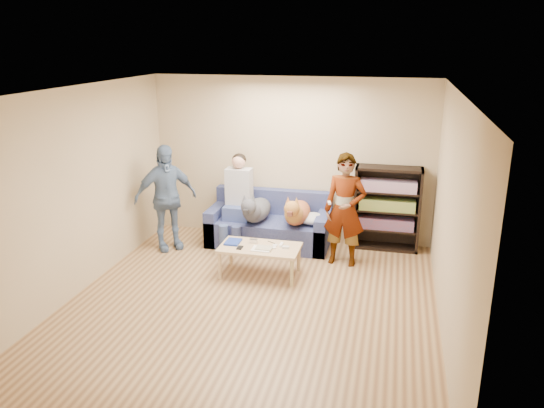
% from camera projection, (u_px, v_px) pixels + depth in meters
% --- Properties ---
extents(ground, '(5.00, 5.00, 0.00)m').
position_uv_depth(ground, '(250.00, 306.00, 6.52)').
color(ground, brown).
rests_on(ground, ground).
extents(ceiling, '(5.00, 5.00, 0.00)m').
position_uv_depth(ceiling, '(246.00, 91.00, 5.74)').
color(ceiling, white).
rests_on(ceiling, ground).
extents(wall_back, '(4.50, 0.00, 4.50)m').
position_uv_depth(wall_back, '(291.00, 159.00, 8.45)').
color(wall_back, tan).
rests_on(wall_back, ground).
extents(wall_front, '(4.50, 0.00, 4.50)m').
position_uv_depth(wall_front, '(153.00, 307.00, 3.81)').
color(wall_front, tan).
rests_on(wall_front, ground).
extents(wall_left, '(0.00, 5.00, 5.00)m').
position_uv_depth(wall_left, '(75.00, 193.00, 6.62)').
color(wall_left, tan).
rests_on(wall_left, ground).
extents(wall_right, '(0.00, 5.00, 5.00)m').
position_uv_depth(wall_right, '(452.00, 220.00, 5.63)').
color(wall_right, tan).
rests_on(wall_right, ground).
extents(blanket, '(0.47, 0.40, 0.16)m').
position_uv_depth(blanket, '(312.00, 219.00, 8.11)').
color(blanket, silver).
rests_on(blanket, sofa).
extents(person_standing_right, '(0.63, 0.44, 1.63)m').
position_uv_depth(person_standing_right, '(345.00, 210.00, 7.53)').
color(person_standing_right, gray).
rests_on(person_standing_right, ground).
extents(person_standing_left, '(0.99, 0.93, 1.65)m').
position_uv_depth(person_standing_left, '(166.00, 198.00, 8.08)').
color(person_standing_left, '#6881A6').
rests_on(person_standing_left, ground).
extents(held_controller, '(0.06, 0.12, 0.03)m').
position_uv_depth(held_controller, '(329.00, 203.00, 7.34)').
color(held_controller, white).
rests_on(held_controller, person_standing_right).
extents(notebook_blue, '(0.20, 0.26, 0.03)m').
position_uv_depth(notebook_blue, '(233.00, 242.00, 7.39)').
color(notebook_blue, '#1C359A').
rests_on(notebook_blue, coffee_table).
extents(papers, '(0.26, 0.20, 0.02)m').
position_uv_depth(papers, '(262.00, 249.00, 7.15)').
color(papers, white).
rests_on(papers, coffee_table).
extents(magazine, '(0.22, 0.17, 0.01)m').
position_uv_depth(magazine, '(264.00, 248.00, 7.16)').
color(magazine, '#ADA68A').
rests_on(magazine, coffee_table).
extents(camera_silver, '(0.11, 0.06, 0.05)m').
position_uv_depth(camera_silver, '(254.00, 241.00, 7.39)').
color(camera_silver, silver).
rests_on(camera_silver, coffee_table).
extents(controller_a, '(0.04, 0.13, 0.03)m').
position_uv_depth(controller_a, '(281.00, 245.00, 7.29)').
color(controller_a, white).
rests_on(controller_a, coffee_table).
extents(controller_b, '(0.09, 0.06, 0.03)m').
position_uv_depth(controller_b, '(286.00, 247.00, 7.19)').
color(controller_b, silver).
rests_on(controller_b, coffee_table).
extents(headphone_cup_a, '(0.07, 0.07, 0.02)m').
position_uv_depth(headphone_cup_a, '(274.00, 248.00, 7.19)').
color(headphone_cup_a, white).
rests_on(headphone_cup_a, coffee_table).
extents(headphone_cup_b, '(0.07, 0.07, 0.02)m').
position_uv_depth(headphone_cup_b, '(275.00, 245.00, 7.27)').
color(headphone_cup_b, silver).
rests_on(headphone_cup_b, coffee_table).
extents(pen_orange, '(0.13, 0.06, 0.01)m').
position_uv_depth(pen_orange, '(255.00, 250.00, 7.11)').
color(pen_orange, '#CA6B1C').
rests_on(pen_orange, coffee_table).
extents(pen_black, '(0.13, 0.08, 0.01)m').
position_uv_depth(pen_black, '(271.00, 242.00, 7.40)').
color(pen_black, black).
rests_on(pen_black, coffee_table).
extents(wallet, '(0.07, 0.12, 0.02)m').
position_uv_depth(wallet, '(240.00, 248.00, 7.20)').
color(wallet, black).
rests_on(wallet, coffee_table).
extents(sofa, '(1.90, 0.85, 0.82)m').
position_uv_depth(sofa, '(270.00, 227.00, 8.43)').
color(sofa, '#515B93').
rests_on(sofa, ground).
extents(person_seated, '(0.40, 0.73, 1.47)m').
position_uv_depth(person_seated, '(237.00, 197.00, 8.28)').
color(person_seated, '#40558D').
rests_on(person_seated, sofa).
extents(dog_gray, '(0.38, 1.23, 0.55)m').
position_uv_depth(dog_gray, '(256.00, 210.00, 8.16)').
color(dog_gray, '#4E5258').
rests_on(dog_gray, sofa).
extents(dog_tan, '(0.38, 1.15, 0.55)m').
position_uv_depth(dog_tan, '(296.00, 212.00, 8.05)').
color(dog_tan, '#BA6039').
rests_on(dog_tan, sofa).
extents(coffee_table, '(1.10, 0.60, 0.42)m').
position_uv_depth(coffee_table, '(260.00, 250.00, 7.27)').
color(coffee_table, '#D6B783').
rests_on(coffee_table, ground).
extents(bookshelf, '(1.00, 0.34, 1.30)m').
position_uv_depth(bookshelf, '(387.00, 206.00, 8.14)').
color(bookshelf, black).
rests_on(bookshelf, ground).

